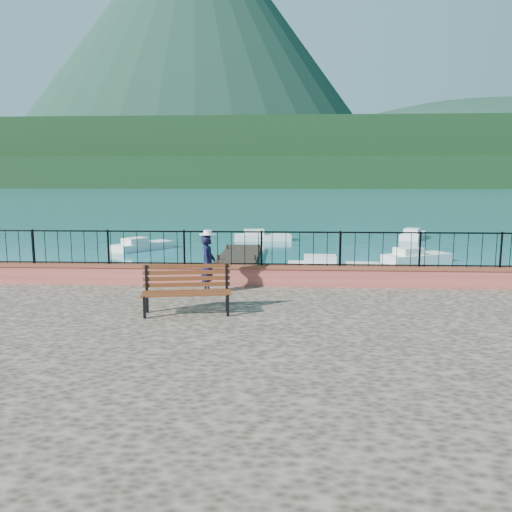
# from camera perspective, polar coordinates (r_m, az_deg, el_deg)

# --- Properties ---
(ground) EXTENTS (2000.00, 2000.00, 0.00)m
(ground) POSITION_cam_1_polar(r_m,az_deg,el_deg) (11.03, 1.35, -13.50)
(ground) COLOR #19596B
(ground) RESTS_ON ground
(parapet) EXTENTS (28.00, 0.46, 0.58)m
(parapet) POSITION_cam_1_polar(r_m,az_deg,el_deg) (14.17, 1.84, -2.23)
(parapet) COLOR #B85B42
(parapet) RESTS_ON promenade
(railing) EXTENTS (27.00, 0.05, 0.95)m
(railing) POSITION_cam_1_polar(r_m,az_deg,el_deg) (14.05, 1.85, 0.83)
(railing) COLOR black
(railing) RESTS_ON parapet
(dock) EXTENTS (2.00, 16.00, 0.30)m
(dock) POSITION_cam_1_polar(r_m,az_deg,el_deg) (22.69, -2.76, -1.59)
(dock) COLOR #2D231C
(dock) RESTS_ON ground
(far_forest) EXTENTS (900.00, 60.00, 18.00)m
(far_forest) POSITION_cam_1_polar(r_m,az_deg,el_deg) (310.26, 3.09, 9.42)
(far_forest) COLOR black
(far_forest) RESTS_ON ground
(foothills) EXTENTS (900.00, 120.00, 44.00)m
(foothills) POSITION_cam_1_polar(r_m,az_deg,el_deg) (370.65, 3.11, 11.28)
(foothills) COLOR black
(foothills) RESTS_ON ground
(volcano) EXTENTS (560.00, 560.00, 380.00)m
(volcano) POSITION_cam_1_polar(r_m,az_deg,el_deg) (743.93, -6.85, 22.94)
(volcano) COLOR #142D23
(volcano) RESTS_ON ground
(companion_hill) EXTENTS (448.00, 384.00, 180.00)m
(companion_hill) POSITION_cam_1_polar(r_m,az_deg,el_deg) (611.09, 24.39, 7.39)
(companion_hill) COLOR #142D23
(companion_hill) RESTS_ON ground
(park_bench) EXTENTS (2.03, 0.93, 1.09)m
(park_bench) POSITION_cam_1_polar(r_m,az_deg,el_deg) (11.25, -7.90, -4.99)
(park_bench) COLOR black
(park_bench) RESTS_ON promenade
(person) EXTENTS (0.41, 0.59, 1.55)m
(person) POSITION_cam_1_polar(r_m,az_deg,el_deg) (13.25, -5.50, -0.89)
(person) COLOR black
(person) RESTS_ON promenade
(hat) EXTENTS (0.44, 0.44, 0.12)m
(hat) POSITION_cam_1_polar(r_m,az_deg,el_deg) (13.14, -5.55, 2.71)
(hat) COLOR silver
(hat) RESTS_ON person
(boat_0) EXTENTS (3.47, 1.98, 0.80)m
(boat_0) POSITION_cam_1_polar(r_m,az_deg,el_deg) (18.73, -16.46, -3.33)
(boat_0) COLOR silver
(boat_0) RESTS_ON ground
(boat_1) EXTENTS (4.24, 1.50, 0.80)m
(boat_1) POSITION_cam_1_polar(r_m,az_deg,el_deg) (23.09, 8.87, -0.88)
(boat_1) COLOR silver
(boat_1) RESTS_ON ground
(boat_2) EXTENTS (3.78, 2.74, 0.80)m
(boat_2) POSITION_cam_1_polar(r_m,az_deg,el_deg) (27.07, 17.91, 0.18)
(boat_2) COLOR silver
(boat_2) RESTS_ON ground
(boat_3) EXTENTS (3.32, 3.85, 0.80)m
(boat_3) POSITION_cam_1_polar(r_m,az_deg,el_deg) (31.20, -12.78, 1.44)
(boat_3) COLOR silver
(boat_3) RESTS_ON ground
(boat_4) EXTENTS (4.11, 1.68, 0.80)m
(boat_4) POSITION_cam_1_polar(r_m,az_deg,el_deg) (35.28, 0.74, 2.45)
(boat_4) COLOR silver
(boat_4) RESTS_ON ground
(boat_5) EXTENTS (2.69, 3.98, 0.80)m
(boat_5) POSITION_cam_1_polar(r_m,az_deg,el_deg) (38.20, 17.52, 2.53)
(boat_5) COLOR silver
(boat_5) RESTS_ON ground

